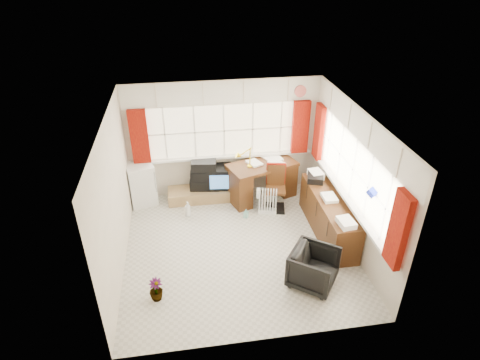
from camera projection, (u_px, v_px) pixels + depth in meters
The scene contains 20 objects.
ground at pixel (239, 247), 7.27m from camera, with size 4.00×4.00×0.00m, color beige.
room_walls at pixel (238, 176), 6.51m from camera, with size 4.00×4.00×4.00m.
window_back at pixel (225, 153), 8.45m from camera, with size 3.70×0.12×3.60m.
window_right at pixel (348, 195), 7.05m from camera, with size 0.12×3.70×3.60m.
curtains at pixel (280, 150), 7.45m from camera, with size 3.83×3.83×1.15m.
overhead_cabinets at pixel (285, 108), 7.10m from camera, with size 3.98×3.98×0.48m.
desk at pixel (262, 179), 8.51m from camera, with size 1.57×1.12×0.85m.
desk_lamp at pixel (250, 153), 8.07m from camera, with size 0.16×0.14×0.44m.
task_chair at pixel (276, 185), 8.17m from camera, with size 0.48×0.50×0.97m.
office_chair at pixel (314, 268), 6.34m from camera, with size 0.69×0.71×0.64m, color black.
radiator at pixel (268, 203), 8.12m from camera, with size 0.39×0.24×0.55m.
credenza at pixel (328, 215), 7.47m from camera, with size 0.50×2.00×0.85m.
file_tray at pixel (315, 178), 7.84m from camera, with size 0.30×0.38×0.13m, color black.
tv_bench at pixel (201, 194), 8.60m from camera, with size 1.40×0.50×0.25m, color tan.
crt_tv at pixel (219, 177), 8.53m from camera, with size 0.57×0.54×0.47m.
hifi_stack at pixel (204, 175), 8.45m from camera, with size 0.66×0.47×0.64m.
mini_fridge at pixel (141, 184), 8.35m from camera, with size 0.65×0.65×0.90m.
spray_bottle_a at pixel (188, 209), 8.04m from camera, with size 0.13×0.13×0.33m, color silver.
spray_bottle_b at pixel (246, 213), 8.03m from camera, with size 0.08×0.09×0.19m, color #85C7BA.
flower_vase at pixel (156, 290), 6.12m from camera, with size 0.21×0.21×0.38m, color black.
Camera 1 is at (-0.84, -5.60, 4.72)m, focal length 30.00 mm.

